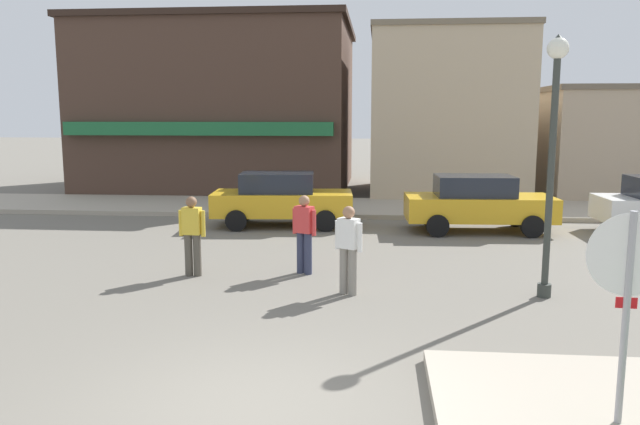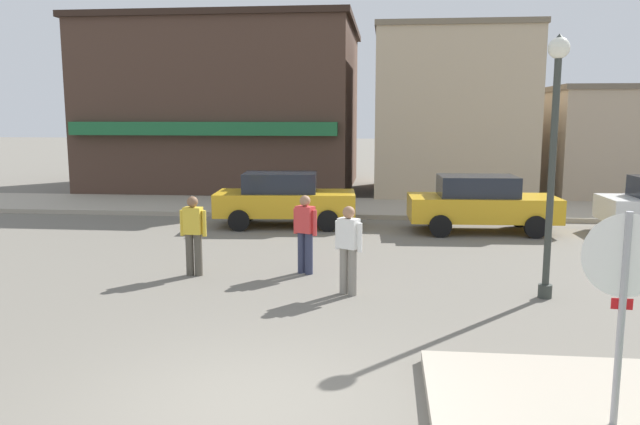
{
  "view_description": "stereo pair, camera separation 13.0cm",
  "coord_description": "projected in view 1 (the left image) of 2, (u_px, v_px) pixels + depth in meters",
  "views": [
    {
      "loc": [
        1.33,
        -6.32,
        3.2
      ],
      "look_at": [
        0.32,
        4.5,
        1.5
      ],
      "focal_mm": 35.0,
      "sensor_mm": 36.0,
      "label": 1
    },
    {
      "loc": [
        1.46,
        -6.31,
        3.2
      ],
      "look_at": [
        0.32,
        4.5,
        1.5
      ],
      "focal_mm": 35.0,
      "sensor_mm": 36.0,
      "label": 2
    }
  ],
  "objects": [
    {
      "name": "lamp_post",
      "position": [
        553.0,
        129.0,
        10.64
      ],
      "size": [
        0.36,
        0.36,
        4.54
      ],
      "color": "#333833",
      "rests_on": "ground"
    },
    {
      "name": "parked_car_nearest",
      "position": [
        281.0,
        198.0,
        18.06
      ],
      "size": [
        4.13,
        2.13,
        1.56
      ],
      "color": "gold",
      "rests_on": "ground"
    },
    {
      "name": "building_storefront_left_near",
      "position": [
        444.0,
        113.0,
        25.4
      ],
      "size": [
        5.99,
        6.85,
        6.52
      ],
      "color": "tan",
      "rests_on": "ground"
    },
    {
      "name": "ground_plane",
      "position": [
        253.0,
        410.0,
        6.84
      ],
      "size": [
        160.0,
        160.0,
        0.0
      ],
      "primitive_type": "plane",
      "color": "#6B665B"
    },
    {
      "name": "pedestrian_kerb_side",
      "position": [
        192.0,
        233.0,
        12.43
      ],
      "size": [
        0.55,
        0.24,
        1.61
      ],
      "color": "#4C473D",
      "rests_on": "ground"
    },
    {
      "name": "building_corner_shop",
      "position": [
        227.0,
        107.0,
        27.75
      ],
      "size": [
        11.11,
        9.62,
        7.08
      ],
      "color": "#473328",
      "rests_on": "ground"
    },
    {
      "name": "stop_sign",
      "position": [
        628.0,
        290.0,
        6.05
      ],
      "size": [
        0.82,
        0.09,
        2.3
      ],
      "color": "#9E9EA3",
      "rests_on": "ground"
    },
    {
      "name": "pedestrian_crossing_near",
      "position": [
        304.0,
        232.0,
        12.6
      ],
      "size": [
        0.53,
        0.36,
        1.61
      ],
      "color": "#2D334C",
      "rests_on": "ground"
    },
    {
      "name": "pedestrian_crossing_far",
      "position": [
        348.0,
        247.0,
        11.13
      ],
      "size": [
        0.53,
        0.36,
        1.61
      ],
      "color": "gray",
      "rests_on": "ground"
    },
    {
      "name": "kerb_far",
      "position": [
        339.0,
        207.0,
        21.34
      ],
      "size": [
        80.0,
        4.0,
        0.15
      ],
      "primitive_type": "cube",
      "color": "#A89E8C",
      "rests_on": "ground"
    },
    {
      "name": "parked_car_second",
      "position": [
        478.0,
        203.0,
        17.21
      ],
      "size": [
        4.07,
        2.02,
        1.56
      ],
      "color": "gold",
      "rests_on": "ground"
    }
  ]
}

